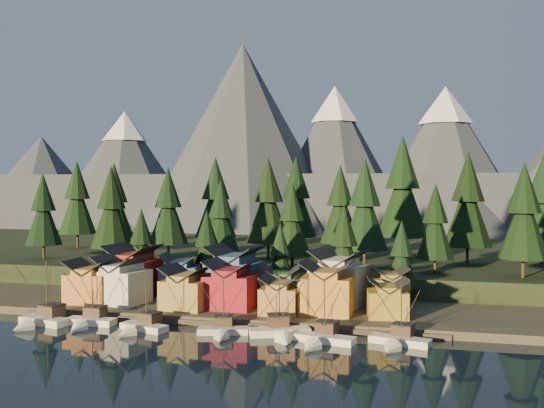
% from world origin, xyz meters
% --- Properties ---
extents(ground, '(500.00, 500.00, 0.00)m').
position_xyz_m(ground, '(0.00, 0.00, 0.00)').
color(ground, black).
rests_on(ground, ground).
extents(shore_strip, '(400.00, 50.00, 1.50)m').
position_xyz_m(shore_strip, '(0.00, 40.00, 0.75)').
color(shore_strip, '#363227').
rests_on(shore_strip, ground).
extents(hillside, '(420.00, 100.00, 6.00)m').
position_xyz_m(hillside, '(0.00, 90.00, 3.00)').
color(hillside, black).
rests_on(hillside, ground).
extents(dock, '(80.00, 4.00, 1.00)m').
position_xyz_m(dock, '(0.00, 16.50, 0.50)').
color(dock, '#4D4337').
rests_on(dock, ground).
extents(mountain_ridge, '(560.00, 190.00, 90.00)m').
position_xyz_m(mountain_ridge, '(-4.20, 213.59, 26.06)').
color(mountain_ridge, '#434956').
rests_on(mountain_ridge, ground).
extents(boat_0, '(10.53, 11.20, 12.89)m').
position_xyz_m(boat_0, '(-32.72, 7.91, 2.57)').
color(boat_0, silver).
rests_on(boat_0, ground).
extents(boat_1, '(9.38, 10.22, 11.80)m').
position_xyz_m(boat_1, '(-24.03, 9.74, 2.33)').
color(boat_1, white).
rests_on(boat_1, ground).
extents(boat_2, '(9.59, 10.12, 11.17)m').
position_xyz_m(boat_2, '(-12.91, 8.26, 2.18)').
color(boat_2, silver).
rests_on(boat_2, ground).
extents(boat_3, '(9.38, 9.85, 10.67)m').
position_xyz_m(boat_3, '(1.99, 9.23, 2.05)').
color(boat_3, beige).
rests_on(boat_3, ground).
extents(boat_4, '(11.07, 11.56, 12.14)m').
position_xyz_m(boat_4, '(11.96, 10.41, 2.29)').
color(boat_4, white).
rests_on(boat_4, ground).
extents(boat_5, '(11.35, 11.97, 11.44)m').
position_xyz_m(boat_5, '(19.10, 7.75, 2.05)').
color(boat_5, white).
rests_on(boat_5, ground).
extents(boat_6, '(10.45, 10.91, 11.29)m').
position_xyz_m(boat_6, '(31.40, 9.48, 2.11)').
color(boat_6, silver).
rests_on(boat_6, ground).
extents(house_front_0, '(9.03, 8.56, 8.73)m').
position_xyz_m(house_front_0, '(-31.18, 22.94, 6.09)').
color(house_front_0, '#C77633').
rests_on(house_front_0, shore_strip).
extents(house_front_1, '(10.80, 10.50, 9.65)m').
position_xyz_m(house_front_1, '(-24.47, 23.74, 6.57)').
color(house_front_1, beige).
rests_on(house_front_1, shore_strip).
extents(house_front_2, '(9.20, 9.26, 8.32)m').
position_xyz_m(house_front_2, '(-9.60, 21.79, 5.87)').
color(house_front_2, olive).
rests_on(house_front_2, shore_strip).
extents(house_front_3, '(9.58, 9.16, 9.45)m').
position_xyz_m(house_front_3, '(-1.35, 24.32, 6.47)').
color(house_front_3, maroon).
rests_on(house_front_3, shore_strip).
extents(house_front_4, '(7.16, 7.71, 7.15)m').
position_xyz_m(house_front_4, '(9.19, 21.69, 5.26)').
color(house_front_4, '#A6713B').
rests_on(house_front_4, shore_strip).
extents(house_front_5, '(9.70, 8.87, 9.93)m').
position_xyz_m(house_front_5, '(17.82, 23.54, 6.72)').
color(house_front_5, '#B2762D').
rests_on(house_front_5, shore_strip).
extents(house_front_6, '(8.06, 7.73, 7.13)m').
position_xyz_m(house_front_6, '(29.03, 23.17, 5.24)').
color(house_front_6, olive).
rests_on(house_front_6, shore_strip).
extents(house_back_0, '(10.99, 10.62, 11.09)m').
position_xyz_m(house_back_0, '(-26.02, 31.52, 7.33)').
color(house_back_0, maroon).
rests_on(house_back_0, shore_strip).
extents(house_back_1, '(9.29, 9.37, 9.04)m').
position_xyz_m(house_back_1, '(-16.05, 34.22, 6.25)').
color(house_back_1, '#315075').
rests_on(house_back_1, shore_strip).
extents(house_back_2, '(11.83, 11.08, 11.32)m').
position_xyz_m(house_back_2, '(-3.17, 33.08, 7.44)').
color(house_back_2, '#334E79').
rests_on(house_back_2, shore_strip).
extents(house_back_3, '(8.76, 8.08, 7.80)m').
position_xyz_m(house_back_3, '(7.33, 30.38, 5.60)').
color(house_back_3, '#3C6E3C').
rests_on(house_back_3, shore_strip).
extents(house_back_4, '(12.13, 11.83, 11.02)m').
position_xyz_m(house_back_4, '(18.81, 33.35, 7.29)').
color(house_back_4, beige).
rests_on(house_back_4, shore_strip).
extents(house_back_5, '(8.20, 8.27, 7.99)m').
position_xyz_m(house_back_5, '(28.97, 33.17, 5.69)').
color(house_back_5, olive).
rests_on(house_back_5, shore_strip).
extents(tree_hill_0, '(9.77, 9.77, 22.76)m').
position_xyz_m(tree_hill_0, '(-62.00, 52.00, 18.44)').
color(tree_hill_0, '#332319').
rests_on(tree_hill_0, hillside).
extents(tree_hill_1, '(11.14, 11.14, 25.95)m').
position_xyz_m(tree_hill_1, '(-50.00, 68.00, 20.19)').
color(tree_hill_1, '#332319').
rests_on(tree_hill_1, hillside).
extents(tree_hill_2, '(10.48, 10.48, 24.42)m').
position_xyz_m(tree_hill_2, '(-40.00, 48.00, 19.35)').
color(tree_hill_2, '#332319').
rests_on(tree_hill_2, hillside).
extents(tree_hill_3, '(10.44, 10.44, 24.32)m').
position_xyz_m(tree_hill_3, '(-30.00, 60.00, 19.30)').
color(tree_hill_3, '#332319').
rests_on(tree_hill_3, hillside).
extents(tree_hill_4, '(11.82, 11.82, 27.54)m').
position_xyz_m(tree_hill_4, '(-22.00, 75.00, 21.05)').
color(tree_hill_4, '#332319').
rests_on(tree_hill_4, hillside).
extents(tree_hill_5, '(8.98, 8.98, 20.92)m').
position_xyz_m(tree_hill_5, '(-12.00, 50.00, 17.43)').
color(tree_hill_5, '#332319').
rests_on(tree_hill_5, hillside).
extents(tree_hill_6, '(11.58, 11.58, 26.98)m').
position_xyz_m(tree_hill_6, '(-4.00, 65.00, 20.75)').
color(tree_hill_6, '#332319').
rests_on(tree_hill_6, hillside).
extents(tree_hill_7, '(8.72, 8.72, 20.32)m').
position_xyz_m(tree_hill_7, '(6.00, 48.00, 17.11)').
color(tree_hill_7, '#332319').
rests_on(tree_hill_7, hillside).
extents(tree_hill_8, '(10.78, 10.78, 25.10)m').
position_xyz_m(tree_hill_8, '(14.00, 72.00, 19.72)').
color(tree_hill_8, '#332319').
rests_on(tree_hill_8, hillside).
extents(tree_hill_9, '(11.20, 11.20, 26.10)m').
position_xyz_m(tree_hill_9, '(22.00, 55.00, 20.27)').
color(tree_hill_9, '#332319').
rests_on(tree_hill_9, hillside).
extents(tree_hill_10, '(14.21, 14.21, 33.09)m').
position_xyz_m(tree_hill_10, '(30.00, 80.00, 24.10)').
color(tree_hill_10, '#332319').
rests_on(tree_hill_10, hillside).
extents(tree_hill_11, '(8.63, 8.63, 20.10)m').
position_xyz_m(tree_hill_11, '(38.00, 50.00, 16.98)').
color(tree_hill_11, '#332319').
rests_on(tree_hill_11, hillside).
extents(tree_hill_12, '(11.94, 11.94, 27.81)m').
position_xyz_m(tree_hill_12, '(46.00, 66.00, 21.20)').
color(tree_hill_12, '#332319').
rests_on(tree_hill_12, hillside).
extents(tree_hill_13, '(10.54, 10.54, 24.55)m').
position_xyz_m(tree_hill_13, '(56.00, 48.00, 19.42)').
color(tree_hill_13, '#332319').
rests_on(tree_hill_13, hillside).
extents(tree_hill_14, '(11.63, 11.63, 27.10)m').
position_xyz_m(tree_hill_14, '(64.00, 72.00, 20.82)').
color(tree_hill_14, '#332319').
rests_on(tree_hill_14, hillside).
extents(tree_hill_15, '(11.99, 11.99, 27.93)m').
position_xyz_m(tree_hill_15, '(0.00, 82.00, 21.27)').
color(tree_hill_15, '#332319').
rests_on(tree_hill_15, hillside).
extents(tree_hill_16, '(11.61, 11.61, 27.05)m').
position_xyz_m(tree_hill_16, '(-68.00, 78.00, 20.79)').
color(tree_hill_16, '#332319').
rests_on(tree_hill_16, hillside).
extents(tree_shore_0, '(8.04, 8.04, 18.72)m').
position_xyz_m(tree_shore_0, '(-28.00, 40.00, 11.73)').
color(tree_shore_0, '#332319').
rests_on(tree_shore_0, shore_strip).
extents(tree_shore_1, '(7.96, 7.96, 18.54)m').
position_xyz_m(tree_shore_1, '(-12.00, 40.00, 11.63)').
color(tree_shore_1, '#332319').
rests_on(tree_shore_1, shore_strip).
extents(tree_shore_2, '(6.75, 6.75, 15.72)m').
position_xyz_m(tree_shore_2, '(5.00, 40.00, 10.08)').
color(tree_shore_2, '#332319').
rests_on(tree_shore_2, shore_strip).
extents(tree_shore_3, '(8.59, 8.59, 20.02)m').
position_xyz_m(tree_shore_3, '(19.00, 40.00, 12.44)').
color(tree_shore_3, '#332319').
rests_on(tree_shore_3, shore_strip).
extents(tree_shore_4, '(7.23, 7.23, 16.85)m').
position_xyz_m(tree_shore_4, '(31.00, 40.00, 10.70)').
color(tree_shore_4, '#332319').
rests_on(tree_shore_4, shore_strip).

